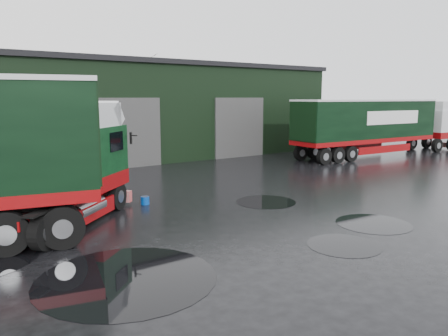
% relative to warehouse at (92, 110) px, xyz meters
% --- Properties ---
extents(ground, '(100.00, 100.00, 0.00)m').
position_rel_warehouse_xyz_m(ground, '(-2.00, -20.00, -3.16)').
color(ground, black).
extents(warehouse, '(32.40, 12.40, 6.30)m').
position_rel_warehouse_xyz_m(warehouse, '(0.00, 0.00, 0.00)').
color(warehouse, black).
rests_on(warehouse, ground).
extents(hero_tractor, '(6.40, 6.18, 3.88)m').
position_rel_warehouse_xyz_m(hero_tractor, '(-6.50, -15.50, -1.21)').
color(hero_tractor, black).
rests_on(hero_tractor, ground).
extents(lorry_right, '(15.04, 3.45, 3.92)m').
position_rel_warehouse_xyz_m(lorry_right, '(15.00, -11.00, -1.20)').
color(lorry_right, silver).
rests_on(lorry_right, ground).
extents(wash_bucket, '(0.41, 0.41, 0.30)m').
position_rel_warehouse_xyz_m(wash_bucket, '(-3.05, -14.63, -3.01)').
color(wash_bucket, '#073DA5').
rests_on(wash_bucket, ground).
extents(tree_back_b, '(4.40, 4.40, 7.50)m').
position_rel_warehouse_xyz_m(tree_back_b, '(8.00, 10.00, 0.59)').
color(tree_back_b, black).
rests_on(tree_back_b, ground).
extents(puddle_0, '(4.06, 4.06, 0.01)m').
position_rel_warehouse_xyz_m(puddle_0, '(-6.36, -20.72, -3.15)').
color(puddle_0, black).
rests_on(puddle_0, ground).
extents(puddle_1, '(2.33, 2.33, 0.01)m').
position_rel_warehouse_xyz_m(puddle_1, '(0.96, -16.99, -3.15)').
color(puddle_1, black).
rests_on(puddle_1, ground).
extents(puddle_3, '(2.37, 2.37, 0.01)m').
position_rel_warehouse_xyz_m(puddle_3, '(1.84, -21.25, -3.15)').
color(puddle_3, black).
rests_on(puddle_3, ground).
extents(puddle_4, '(2.02, 2.02, 0.01)m').
position_rel_warehouse_xyz_m(puddle_4, '(-0.60, -22.07, -3.15)').
color(puddle_4, black).
rests_on(puddle_4, ground).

